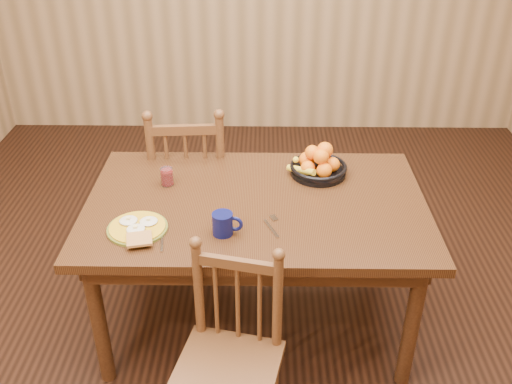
{
  "coord_description": "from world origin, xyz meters",
  "views": [
    {
      "loc": [
        0.03,
        -2.28,
        2.17
      ],
      "look_at": [
        0.0,
        0.0,
        0.8
      ],
      "focal_mm": 40.0,
      "sensor_mm": 36.0,
      "label": 1
    }
  ],
  "objects_px": {
    "chair_near": "(230,359)",
    "breakfast_plate": "(138,228)",
    "chair_far": "(190,186)",
    "dining_table": "(256,216)",
    "coffee_mug": "(224,224)",
    "fruit_bowl": "(318,164)"
  },
  "relations": [
    {
      "from": "dining_table",
      "to": "coffee_mug",
      "type": "bearing_deg",
      "value": -116.76
    },
    {
      "from": "chair_far",
      "to": "coffee_mug",
      "type": "xyz_separation_m",
      "value": [
        0.26,
        -0.85,
        0.32
      ]
    },
    {
      "from": "chair_far",
      "to": "chair_near",
      "type": "height_order",
      "value": "chair_far"
    },
    {
      "from": "chair_far",
      "to": "dining_table",
      "type": "bearing_deg",
      "value": 119.67
    },
    {
      "from": "chair_far",
      "to": "breakfast_plate",
      "type": "height_order",
      "value": "chair_far"
    },
    {
      "from": "dining_table",
      "to": "fruit_bowl",
      "type": "distance_m",
      "value": 0.43
    },
    {
      "from": "dining_table",
      "to": "chair_near",
      "type": "distance_m",
      "value": 0.72
    },
    {
      "from": "chair_far",
      "to": "coffee_mug",
      "type": "distance_m",
      "value": 0.95
    },
    {
      "from": "breakfast_plate",
      "to": "coffee_mug",
      "type": "height_order",
      "value": "coffee_mug"
    },
    {
      "from": "chair_near",
      "to": "breakfast_plate",
      "type": "xyz_separation_m",
      "value": [
        -0.42,
        0.43,
        0.33
      ]
    },
    {
      "from": "dining_table",
      "to": "chair_far",
      "type": "relative_size",
      "value": 1.61
    },
    {
      "from": "chair_near",
      "to": "breakfast_plate",
      "type": "height_order",
      "value": "chair_near"
    },
    {
      "from": "chair_near",
      "to": "coffee_mug",
      "type": "relative_size",
      "value": 6.57
    },
    {
      "from": "dining_table",
      "to": "fruit_bowl",
      "type": "xyz_separation_m",
      "value": [
        0.31,
        0.26,
        0.14
      ]
    },
    {
      "from": "breakfast_plate",
      "to": "fruit_bowl",
      "type": "bearing_deg",
      "value": 31.97
    },
    {
      "from": "dining_table",
      "to": "chair_far",
      "type": "bearing_deg",
      "value": 123.76
    },
    {
      "from": "dining_table",
      "to": "chair_far",
      "type": "xyz_separation_m",
      "value": [
        -0.39,
        0.59,
        -0.18
      ]
    },
    {
      "from": "breakfast_plate",
      "to": "dining_table",
      "type": "bearing_deg",
      "value": 25.88
    },
    {
      "from": "chair_far",
      "to": "chair_near",
      "type": "xyz_separation_m",
      "value": [
        0.3,
        -1.27,
        -0.06
      ]
    },
    {
      "from": "chair_far",
      "to": "fruit_bowl",
      "type": "relative_size",
      "value": 3.43
    },
    {
      "from": "breakfast_plate",
      "to": "chair_near",
      "type": "bearing_deg",
      "value": -45.99
    },
    {
      "from": "fruit_bowl",
      "to": "coffee_mug",
      "type": "bearing_deg",
      "value": -129.95
    }
  ]
}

